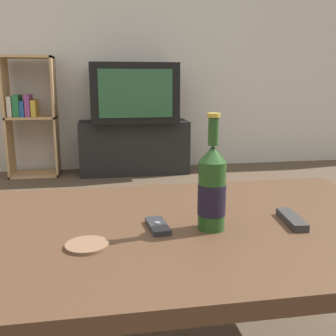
# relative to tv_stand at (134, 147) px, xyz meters

# --- Properties ---
(back_wall) EXTENTS (8.00, 0.05, 2.60)m
(back_wall) POSITION_rel_tv_stand_xyz_m (-0.14, 0.27, 1.05)
(back_wall) COLOR beige
(back_wall) RESTS_ON ground_plane
(coffee_table) EXTENTS (1.40, 0.81, 0.50)m
(coffee_table) POSITION_rel_tv_stand_xyz_m (-0.14, -2.76, 0.18)
(coffee_table) COLOR #422B1C
(coffee_table) RESTS_ON ground_plane
(tv_stand) EXTENTS (1.03, 0.38, 0.50)m
(tv_stand) POSITION_rel_tv_stand_xyz_m (0.00, 0.00, 0.00)
(tv_stand) COLOR black
(tv_stand) RESTS_ON ground_plane
(television) EXTENTS (0.79, 0.60, 0.53)m
(television) POSITION_rel_tv_stand_xyz_m (0.00, -0.00, 0.52)
(television) COLOR black
(television) RESTS_ON tv_stand
(bookshelf) EXTENTS (0.45, 0.30, 1.10)m
(bookshelf) POSITION_rel_tv_stand_xyz_m (-0.96, 0.05, 0.32)
(bookshelf) COLOR tan
(bookshelf) RESTS_ON ground_plane
(beer_bottle) EXTENTS (0.07, 0.07, 0.30)m
(beer_bottle) POSITION_rel_tv_stand_xyz_m (-0.03, -2.82, 0.35)
(beer_bottle) COLOR #1E4219
(beer_bottle) RESTS_ON coffee_table
(cell_phone) EXTENTS (0.06, 0.12, 0.02)m
(cell_phone) POSITION_rel_tv_stand_xyz_m (-0.17, -2.79, 0.25)
(cell_phone) COLOR #232328
(cell_phone) RESTS_ON coffee_table
(remote_control) EXTENTS (0.06, 0.15, 0.02)m
(remote_control) POSITION_rel_tv_stand_xyz_m (0.20, -2.81, 0.26)
(remote_control) COLOR #282828
(remote_control) RESTS_ON coffee_table
(coaster) EXTENTS (0.10, 0.10, 0.01)m
(coaster) POSITION_rel_tv_stand_xyz_m (-0.35, -2.88, 0.25)
(coaster) COLOR brown
(coaster) RESTS_ON coffee_table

